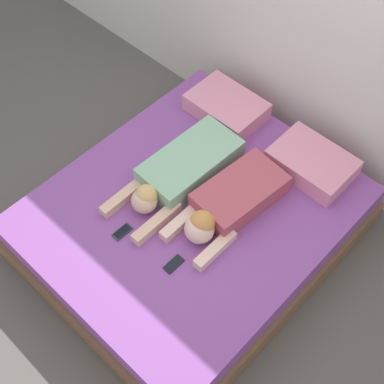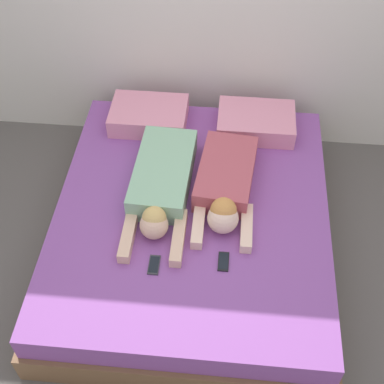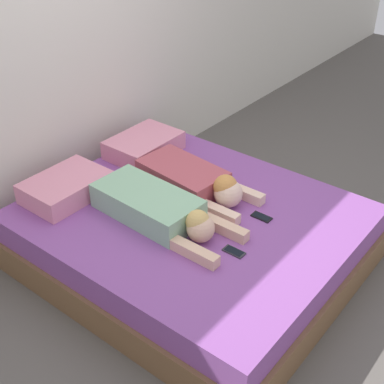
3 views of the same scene
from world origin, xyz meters
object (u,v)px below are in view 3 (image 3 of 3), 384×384
Objects in this scene: bed at (192,236)px; pillow_head_right at (144,145)px; person_right at (196,181)px; cell_phone_right at (262,217)px; pillow_head_left at (66,187)px; cell_phone_left at (234,252)px; person_left at (159,209)px.

bed is 0.92m from pillow_head_right.
person_right reaches higher than cell_phone_right.
pillow_head_left is 1.26m from cell_phone_left.
person_right is at bearing -105.99° from pillow_head_right.
pillow_head_right is (0.39, 0.78, 0.28)m from bed.
cell_phone_left is 1.00× the size of cell_phone_right.
bed is 2.34× the size of person_right.
person_right reaches higher than person_left.
pillow_head_right is at bearing 0.00° from pillow_head_left.
cell_phone_right is (0.40, 0.06, 0.00)m from cell_phone_left.
person_right is (0.41, 0.02, 0.00)m from person_left.
cell_phone_left is at bearing -114.58° from pillow_head_right.
cell_phone_right is (0.02, -0.52, -0.08)m from person_right.
bed is 0.37m from person_left.
person_left is 7.71× the size of cell_phone_left.
person_right reaches higher than pillow_head_left.
cell_phone_right is at bearing -49.45° from person_left.
person_left is at bearing 130.55° from cell_phone_right.
person_left is at bearing 92.86° from cell_phone_left.
pillow_head_left is 0.78m from pillow_head_right.
person_left is (-0.21, 0.10, 0.29)m from bed.
person_left is 0.41m from person_right.
pillow_head_left and pillow_head_right have the same top height.
pillow_head_left is 4.11× the size of cell_phone_right.
person_left is (0.18, -0.68, 0.01)m from pillow_head_left.
pillow_head_right is at bearing 74.01° from person_right.
pillow_head_left is at bearing 99.61° from cell_phone_left.
cell_phone_right is at bearing 8.67° from cell_phone_left.
pillow_head_left reaches higher than cell_phone_right.
pillow_head_right is 1.19m from cell_phone_right.
pillow_head_left is at bearing 116.40° from bed.
cell_phone_left is 0.41m from cell_phone_right.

